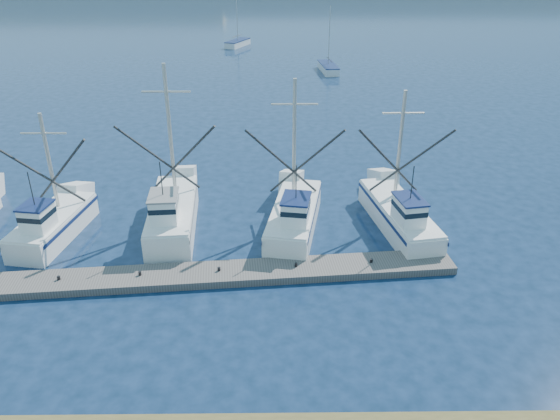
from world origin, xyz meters
name	(u,v)px	position (x,y,z in m)	size (l,w,h in m)	color
ground	(329,350)	(0.00, 0.00, 0.00)	(500.00, 500.00, 0.00)	#0B1D32
floating_dock	(160,277)	(-8.18, 5.33, 0.20)	(30.68, 2.05, 0.41)	#605A56
trawler_fleet	(172,219)	(-8.38, 10.32, 1.00)	(30.05, 8.65, 9.62)	white
sailboat_near	(328,68)	(4.76, 53.36, 0.49)	(2.37, 6.12, 8.10)	white
sailboat_far	(238,43)	(-8.07, 71.77, 0.50)	(3.92, 5.85, 8.10)	white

